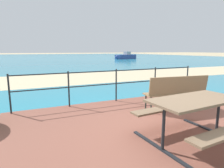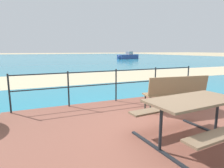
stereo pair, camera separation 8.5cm
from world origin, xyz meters
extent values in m
plane|color=tan|center=(0.00, 0.00, 0.00)|extent=(240.00, 240.00, 0.00)
cube|color=brown|center=(0.00, 0.00, 0.03)|extent=(6.40, 5.20, 0.06)
cube|color=teal|center=(0.00, 40.00, 0.01)|extent=(90.00, 90.00, 0.01)
cube|color=beige|center=(0.00, 8.26, 0.01)|extent=(54.06, 5.44, 0.01)
cube|color=#7A6047|center=(0.06, -0.51, 0.81)|extent=(1.66, 0.89, 0.04)
cube|color=#7A6047|center=(0.02, 0.12, 0.49)|extent=(1.63, 0.37, 0.04)
cylinder|color=#1E2328|center=(-0.62, -0.56, 0.44)|extent=(0.05, 0.05, 0.75)
cube|color=#1E2328|center=(-0.62, -0.56, 0.07)|extent=(0.17, 1.52, 0.03)
cylinder|color=#1E2328|center=(0.75, -0.46, 0.44)|extent=(0.05, 0.05, 0.75)
cube|color=#1E2328|center=(0.75, -0.46, 0.07)|extent=(0.17, 1.52, 0.03)
cube|color=#8C704C|center=(1.10, 1.08, 0.50)|extent=(1.76, 0.62, 0.04)
cube|color=#8C704C|center=(1.07, 0.90, 0.75)|extent=(1.72, 0.31, 0.46)
cylinder|color=#2D3833|center=(1.89, 1.13, 0.28)|extent=(0.04, 0.04, 0.44)
cylinder|color=#2D3833|center=(1.85, 0.83, 0.28)|extent=(0.04, 0.04, 0.44)
cylinder|color=#2D3833|center=(0.34, 1.33, 0.28)|extent=(0.04, 0.04, 0.44)
cylinder|color=#2D3833|center=(0.30, 1.04, 0.28)|extent=(0.04, 0.04, 0.44)
cylinder|color=#1E2328|center=(-2.95, 2.47, 0.57)|extent=(0.04, 0.04, 1.01)
cylinder|color=#1E2328|center=(-1.48, 2.47, 0.57)|extent=(0.04, 0.04, 1.01)
cylinder|color=#1E2328|center=(0.00, 2.47, 0.57)|extent=(0.04, 0.04, 1.01)
cylinder|color=#1E2328|center=(1.48, 2.47, 0.57)|extent=(0.04, 0.04, 1.01)
cylinder|color=#1E2328|center=(2.95, 2.47, 0.57)|extent=(0.04, 0.04, 1.01)
cylinder|color=#1E2328|center=(0.00, 2.47, 1.02)|extent=(5.90, 0.03, 0.03)
cylinder|color=#1E2328|center=(0.00, 2.47, 0.62)|extent=(5.90, 0.03, 0.03)
cube|color=#2D478C|center=(14.91, 29.51, 0.41)|extent=(5.06, 2.90, 0.81)
cube|color=#A5A8AD|center=(15.26, 29.65, 1.12)|extent=(1.39, 1.24, 0.60)
cone|color=#2D478C|center=(12.36, 28.53, 0.41)|extent=(0.73, 0.86, 0.73)
camera|label=1|loc=(-2.49, -2.76, 1.64)|focal=30.24mm
camera|label=2|loc=(-2.41, -2.79, 1.64)|focal=30.24mm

